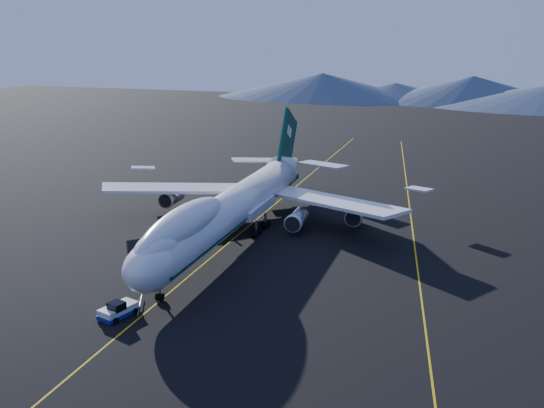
% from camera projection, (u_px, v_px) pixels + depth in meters
% --- Properties ---
extents(ground, '(500.00, 500.00, 0.00)m').
position_uv_depth(ground, '(233.00, 239.00, 105.88)').
color(ground, black).
rests_on(ground, ground).
extents(taxiway_line_main, '(0.25, 220.00, 0.01)m').
position_uv_depth(taxiway_line_main, '(233.00, 239.00, 105.88)').
color(taxiway_line_main, '#C5A50B').
rests_on(taxiway_line_main, ground).
extents(taxiway_line_side, '(28.08, 198.09, 0.01)m').
position_uv_depth(taxiway_line_side, '(414.00, 239.00, 105.92)').
color(taxiway_line_side, '#C5A50B').
rests_on(taxiway_line_side, ground).
extents(boeing_747, '(59.62, 72.43, 19.37)m').
position_uv_depth(boeing_747, '(233.00, 207.00, 104.32)').
color(boeing_747, silver).
rests_on(boeing_747, ground).
extents(pushback_tug, '(3.97, 5.59, 2.21)m').
position_uv_depth(pushback_tug, '(119.00, 311.00, 77.04)').
color(pushback_tug, silver).
rests_on(pushback_tug, ground).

